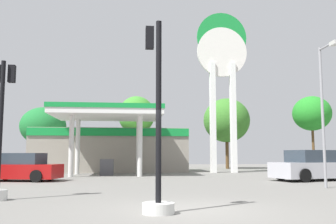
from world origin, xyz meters
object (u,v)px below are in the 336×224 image
(traffic_signal_0, at_px, (157,155))
(tree_4, at_px, (312,114))
(station_pole_sign, at_px, (222,69))
(tree_3, at_px, (227,120))
(car_2, at_px, (21,168))
(tree_1, at_px, (43,126))
(car_0, at_px, (313,167))
(corner_streetlamp, at_px, (325,100))
(tree_2, at_px, (136,115))
(traffic_signal_1, at_px, (0,142))

(traffic_signal_0, bearing_deg, tree_4, 55.95)
(station_pole_sign, relative_size, tree_3, 1.84)
(car_2, relative_size, tree_1, 0.77)
(station_pole_sign, height_order, car_0, station_pole_sign)
(tree_3, xyz_separation_m, tree_4, (7.72, -2.62, 0.50))
(car_0, height_order, corner_streetlamp, corner_streetlamp)
(car_0, relative_size, car_2, 1.12)
(tree_1, xyz_separation_m, tree_2, (8.55, 0.34, 1.14))
(car_2, height_order, tree_1, tree_1)
(car_0, xyz_separation_m, car_2, (-15.73, 1.31, -0.07))
(tree_1, height_order, tree_2, tree_2)
(station_pole_sign, relative_size, tree_1, 2.26)
(car_2, height_order, corner_streetlamp, corner_streetlamp)
(tree_4, bearing_deg, tree_1, 177.25)
(car_0, height_order, tree_3, tree_3)
(traffic_signal_0, height_order, corner_streetlamp, corner_streetlamp)
(car_2, xyz_separation_m, tree_1, (-2.05, 14.42, 3.31))
(station_pole_sign, xyz_separation_m, tree_4, (10.11, 5.15, -2.94))
(tree_3, bearing_deg, car_0, -89.55)
(car_2, bearing_deg, tree_3, 45.42)
(corner_streetlamp, bearing_deg, tree_1, 128.25)
(tree_3, relative_size, tree_4, 1.01)
(traffic_signal_1, height_order, tree_3, tree_3)
(tree_1, bearing_deg, car_0, -41.51)
(tree_1, xyz_separation_m, tree_3, (17.65, 1.40, 0.84))
(corner_streetlamp, bearing_deg, car_0, 69.81)
(station_pole_sign, bearing_deg, traffic_signal_1, -124.60)
(traffic_signal_0, bearing_deg, car_0, 48.44)
(traffic_signal_1, xyz_separation_m, corner_streetlamp, (12.37, 2.74, 1.93))
(car_2, relative_size, tree_2, 0.64)
(corner_streetlamp, bearing_deg, tree_2, 109.95)
(traffic_signal_1, relative_size, tree_2, 0.63)
(tree_2, bearing_deg, tree_4, -5.29)
(station_pole_sign, relative_size, car_0, 2.62)
(traffic_signal_1, distance_m, tree_4, 31.02)
(car_2, relative_size, traffic_signal_0, 0.93)
(station_pole_sign, relative_size, traffic_signal_0, 2.72)
(car_0, distance_m, car_2, 15.78)
(station_pole_sign, bearing_deg, tree_3, 72.91)
(corner_streetlamp, bearing_deg, tree_4, 64.14)
(car_2, distance_m, tree_4, 27.19)
(tree_3, bearing_deg, traffic_signal_1, -119.63)
(tree_2, bearing_deg, traffic_signal_1, -101.68)
(station_pole_sign, relative_size, corner_streetlamp, 2.12)
(station_pole_sign, height_order, tree_4, station_pole_sign)
(tree_3, bearing_deg, car_2, -134.58)
(car_2, bearing_deg, tree_1, 98.11)
(traffic_signal_0, bearing_deg, traffic_signal_1, 145.93)
(tree_1, xyz_separation_m, tree_4, (25.37, -1.22, 1.34))
(tree_2, height_order, corner_streetlamp, tree_2)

